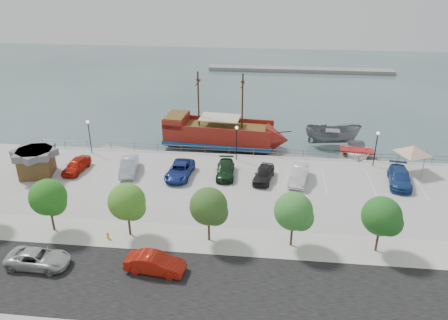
# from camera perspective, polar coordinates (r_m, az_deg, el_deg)

# --- Properties ---
(ground) EXTENTS (160.00, 160.00, 0.00)m
(ground) POSITION_cam_1_polar(r_m,az_deg,el_deg) (47.19, 0.95, -4.39)
(ground) COLOR #334C4D
(street) EXTENTS (100.00, 8.00, 0.04)m
(street) POSITION_cam_1_polar(r_m,az_deg,el_deg) (33.63, -1.67, -16.44)
(street) COLOR black
(street) RESTS_ON land_slab
(sidewalk) EXTENTS (100.00, 4.00, 0.05)m
(sidewalk) POSITION_cam_1_polar(r_m,az_deg,el_deg) (38.26, -0.45, -10.47)
(sidewalk) COLOR beige
(sidewalk) RESTS_ON land_slab
(seawall_railing) EXTENTS (50.00, 0.06, 1.00)m
(seawall_railing) POSITION_cam_1_polar(r_m,az_deg,el_deg) (53.43, 1.74, 1.17)
(seawall_railing) COLOR slate
(seawall_railing) RESTS_ON land_slab
(far_shore) EXTENTS (40.00, 3.00, 0.80)m
(far_shore) POSITION_cam_1_polar(r_m,az_deg,el_deg) (98.74, 9.90, 11.53)
(far_shore) COLOR gray
(far_shore) RESTS_ON ground
(pirate_ship) EXTENTS (16.80, 5.87, 10.49)m
(pirate_ship) POSITION_cam_1_polar(r_m,az_deg,el_deg) (57.56, 0.48, 3.27)
(pirate_ship) COLOR maroon
(pirate_ship) RESTS_ON ground
(patrol_boat) EXTENTS (7.28, 2.79, 2.81)m
(patrol_boat) POSITION_cam_1_polar(r_m,az_deg,el_deg) (59.85, 13.97, 3.01)
(patrol_boat) COLOR slate
(patrol_boat) RESTS_ON ground
(speedboat) EXTENTS (5.33, 6.97, 1.34)m
(speedboat) POSITION_cam_1_polar(r_m,az_deg,el_deg) (57.33, 16.92, 0.83)
(speedboat) COLOR white
(speedboat) RESTS_ON ground
(dock_west) EXTENTS (6.43, 3.27, 0.35)m
(dock_west) POSITION_cam_1_polar(r_m,az_deg,el_deg) (58.22, -13.10, 1.15)
(dock_west) COLOR gray
(dock_west) RESTS_ON ground
(dock_mid) EXTENTS (7.65, 3.85, 0.42)m
(dock_mid) POSITION_cam_1_polar(r_m,az_deg,el_deg) (55.25, 9.47, 0.17)
(dock_mid) COLOR slate
(dock_mid) RESTS_ON ground
(dock_east) EXTENTS (8.06, 4.54, 0.44)m
(dock_east) POSITION_cam_1_polar(r_m,az_deg,el_deg) (56.58, 18.63, -0.25)
(dock_east) COLOR slate
(dock_east) RESTS_ON ground
(shed) EXTENTS (4.44, 4.44, 3.05)m
(shed) POSITION_cam_1_polar(r_m,az_deg,el_deg) (52.47, -23.34, -0.18)
(shed) COLOR brown
(shed) RESTS_ON land_slab
(canopy_tent) EXTENTS (5.66, 5.66, 3.65)m
(canopy_tent) POSITION_cam_1_polar(r_m,az_deg,el_deg) (52.66, 23.58, 1.72)
(canopy_tent) COLOR slate
(canopy_tent) RESTS_ON land_slab
(street_van) EXTENTS (5.08, 2.46, 1.39)m
(street_van) POSITION_cam_1_polar(r_m,az_deg,el_deg) (38.12, -23.11, -11.75)
(street_van) COLOR #AEAEAE
(street_van) RESTS_ON street
(street_sedan) EXTENTS (4.83, 2.13, 1.54)m
(street_sedan) POSITION_cam_1_polar(r_m,az_deg,el_deg) (35.02, -9.00, -13.18)
(street_sedan) COLOR #AA1B0D
(street_sedan) RESTS_ON street
(fire_hydrant) EXTENTS (0.23, 0.23, 0.66)m
(fire_hydrant) POSITION_cam_1_polar(r_m,az_deg,el_deg) (39.56, -14.93, -9.51)
(fire_hydrant) COLOR #EAA501
(fire_hydrant) RESTS_ON sidewalk
(lamp_post_left) EXTENTS (0.36, 0.36, 4.28)m
(lamp_post_left) POSITION_cam_1_polar(r_m,az_deg,el_deg) (55.54, -17.23, 3.66)
(lamp_post_left) COLOR black
(lamp_post_left) RESTS_ON land_slab
(lamp_post_mid) EXTENTS (0.36, 0.36, 4.28)m
(lamp_post_mid) POSITION_cam_1_polar(r_m,az_deg,el_deg) (51.29, 1.65, 3.04)
(lamp_post_mid) COLOR black
(lamp_post_mid) RESTS_ON land_slab
(lamp_post_right) EXTENTS (0.36, 0.36, 4.28)m
(lamp_post_right) POSITION_cam_1_polar(r_m,az_deg,el_deg) (52.63, 19.30, 2.16)
(lamp_post_right) COLOR black
(lamp_post_right) RESTS_ON land_slab
(tree_b) EXTENTS (3.30, 3.20, 5.00)m
(tree_b) POSITION_cam_1_polar(r_m,az_deg,el_deg) (40.64, -21.84, -4.71)
(tree_b) COLOR #473321
(tree_b) RESTS_ON sidewalk
(tree_c) EXTENTS (3.30, 3.20, 5.00)m
(tree_c) POSITION_cam_1_polar(r_m,az_deg,el_deg) (37.97, -12.39, -5.53)
(tree_c) COLOR #473321
(tree_c) RESTS_ON sidewalk
(tree_d) EXTENTS (3.30, 3.20, 5.00)m
(tree_d) POSITION_cam_1_polar(r_m,az_deg,el_deg) (36.47, -1.82, -6.26)
(tree_d) COLOR #473321
(tree_d) RESTS_ON sidewalk
(tree_e) EXTENTS (3.30, 3.20, 5.00)m
(tree_e) POSITION_cam_1_polar(r_m,az_deg,el_deg) (36.28, 9.28, -6.81)
(tree_e) COLOR #473321
(tree_e) RESTS_ON sidewalk
(tree_f) EXTENTS (3.30, 3.20, 5.00)m
(tree_f) POSITION_cam_1_polar(r_m,az_deg,el_deg) (37.43, 20.11, -7.10)
(tree_f) COLOR #473321
(tree_f) RESTS_ON sidewalk
(parked_car_a) EXTENTS (2.26, 4.57, 1.50)m
(parked_car_a) POSITION_cam_1_polar(r_m,az_deg,el_deg) (52.11, -18.73, -0.64)
(parked_car_a) COLOR red
(parked_car_a) RESTS_ON land_slab
(parked_car_b) EXTENTS (2.53, 5.09, 1.60)m
(parked_car_b) POSITION_cam_1_polar(r_m,az_deg,el_deg) (50.21, -12.32, -0.76)
(parked_car_b) COLOR #B2B9C1
(parked_car_b) RESTS_ON land_slab
(parked_car_c) EXTENTS (2.81, 5.47, 1.48)m
(parked_car_c) POSITION_cam_1_polar(r_m,az_deg,el_deg) (48.45, -5.79, -1.35)
(parked_car_c) COLOR navy
(parked_car_c) RESTS_ON land_slab
(parked_car_d) EXTENTS (2.22, 4.90, 1.39)m
(parked_car_d) POSITION_cam_1_polar(r_m,az_deg,el_deg) (48.42, 0.20, -1.28)
(parked_car_d) COLOR black
(parked_car_d) RESTS_ON land_slab
(parked_car_e) EXTENTS (2.60, 4.77, 1.54)m
(parked_car_e) POSITION_cam_1_polar(r_m,az_deg,el_deg) (47.58, 5.20, -1.80)
(parked_car_e) COLOR black
(parked_car_e) RESTS_ON land_slab
(parked_car_f) EXTENTS (2.58, 5.18, 1.63)m
(parked_car_f) POSITION_cam_1_polar(r_m,az_deg,el_deg) (47.81, 9.74, -1.88)
(parked_car_f) COLOR white
(parked_car_f) RESTS_ON land_slab
(parked_car_h) EXTENTS (2.91, 5.64, 1.56)m
(parked_car_h) POSITION_cam_1_polar(r_m,az_deg,el_deg) (50.24, 21.96, -2.13)
(parked_car_h) COLOR navy
(parked_car_h) RESTS_ON land_slab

